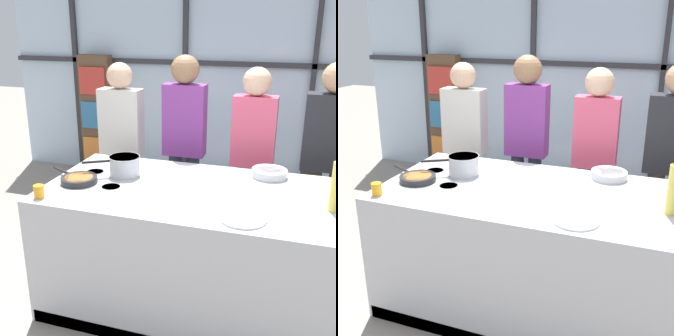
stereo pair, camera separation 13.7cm
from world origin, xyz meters
The scene contains 14 objects.
ground_plane centered at (0.00, 0.00, 0.00)m, with size 18.00×18.00×0.00m, color gray.
back_window_wall centered at (0.00, 2.62, 1.40)m, with size 6.40×0.10×2.80m.
bookshelf centered at (-1.96, 2.44, 0.81)m, with size 0.43×0.19×1.62m.
demo_island centered at (0.00, 0.00, 0.46)m, with size 2.04×1.09×0.93m.
spectator_far_left centered at (-0.92, 0.90, 0.97)m, with size 0.40×0.24×1.68m.
spectator_center_left centered at (-0.31, 0.90, 1.04)m, with size 0.37×0.25×1.76m.
spectator_center_right centered at (0.31, 0.90, 0.99)m, with size 0.36×0.24×1.68m.
spectator_far_right centered at (0.92, 0.90, 1.00)m, with size 0.43×0.24×1.74m.
frying_pan centered at (-0.81, -0.12, 0.95)m, with size 0.44×0.30×0.04m.
saucepan centered at (-0.55, 0.12, 1.01)m, with size 0.39×0.29×0.15m.
white_plate centered at (0.41, -0.37, 0.94)m, with size 0.28×0.28×0.01m, color white.
mixing_bowl centered at (0.49, 0.41, 0.96)m, with size 0.26×0.26×0.06m.
pepper_grinder centered at (0.93, 0.19, 1.03)m, with size 0.04×0.04×0.22m.
juice_glass_near centered at (-0.92, -0.45, 0.97)m, with size 0.07×0.07×0.09m, color orange.
Camera 1 is at (0.66, -2.62, 2.03)m, focal length 45.00 mm.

